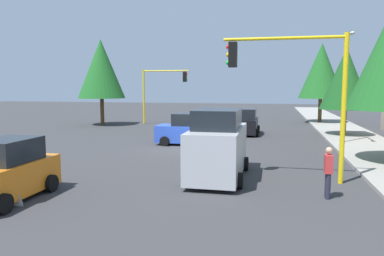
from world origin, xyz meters
TOP-DOWN VIEW (x-y plane):
  - ground_plane at (0.00, 0.00)m, footprint 120.00×120.00m
  - sidewalk_kerb at (-5.00, 10.50)m, footprint 80.00×4.00m
  - traffic_signal_near_left at (6.00, 5.69)m, footprint 0.36×4.59m
  - traffic_signal_far_right at (-14.00, -5.64)m, footprint 0.36×4.59m
  - street_lamp_curbside at (-3.61, 9.20)m, footprint 2.15×0.28m
  - tree_roadside_mid at (-8.00, 10.00)m, footprint 3.54×3.54m
  - tree_roadside_far at (-18.00, 9.50)m, footprint 4.31×4.31m
  - tree_opposite_side at (-12.00, -11.00)m, footprint 4.41×4.41m
  - delivery_van_silver at (6.14, 2.83)m, footprint 4.80×2.22m
  - car_black at (-7.73, 2.93)m, footprint 3.80×2.02m
  - car_blue at (-2.00, -0.36)m, footprint 2.10×3.66m
  - car_orange at (10.48, -3.45)m, footprint 3.76×2.01m
  - pedestrian_crossing at (8.10, 6.74)m, footprint 0.40×0.24m

SIDE VIEW (x-z plane):
  - ground_plane at x=0.00m, z-range 0.00..0.00m
  - sidewalk_kerb at x=-5.00m, z-range 0.00..0.15m
  - car_orange at x=10.48m, z-range -0.09..1.88m
  - car_black at x=-7.73m, z-range -0.09..1.88m
  - car_blue at x=-2.00m, z-range -0.09..1.88m
  - pedestrian_crossing at x=8.10m, z-range 0.06..1.76m
  - delivery_van_silver at x=6.14m, z-range -0.11..2.67m
  - traffic_signal_far_right at x=-14.00m, z-range 1.12..6.42m
  - traffic_signal_near_left at x=6.00m, z-range 1.17..6.78m
  - tree_roadside_mid at x=-8.00m, z-range 0.99..7.43m
  - street_lamp_curbside at x=-3.61m, z-range 0.85..7.85m
  - tree_roadside_far at x=-18.00m, z-range 1.23..9.12m
  - tree_opposite_side at x=-12.00m, z-range 1.27..9.34m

